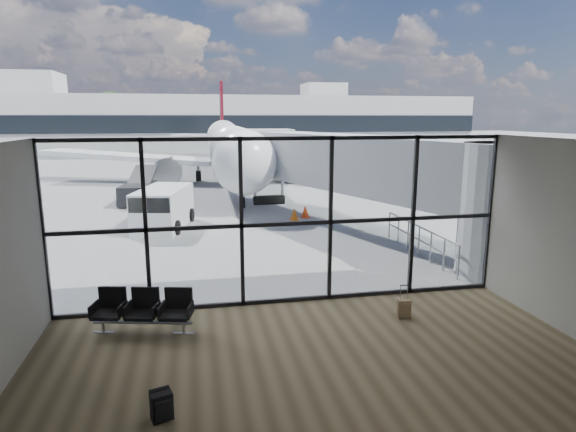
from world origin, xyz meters
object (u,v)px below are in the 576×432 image
object	(u,v)px
service_van	(163,208)
belt_loader	(139,192)
backpack	(162,406)
seating_row	(144,308)
suitcase	(404,309)
airliner	(229,146)

from	to	relation	value
service_van	belt_loader	xyz separation A→B (m)	(-1.76, 6.91, -0.26)
backpack	seating_row	bearing A→B (deg)	81.96
seating_row	backpack	size ratio (longest dim) A/B	4.39
seating_row	suitcase	world-z (taller)	seating_row
service_van	belt_loader	world-z (taller)	belt_loader
suitcase	belt_loader	size ratio (longest dim) A/B	0.19
suitcase	belt_loader	xyz separation A→B (m)	(-8.23, 18.41, 0.42)
suitcase	service_van	xyz separation A→B (m)	(-6.46, 11.50, 0.68)
belt_loader	suitcase	bearing A→B (deg)	-58.62
backpack	belt_loader	distance (m)	21.65
airliner	belt_loader	size ratio (longest dim) A/B	7.42
suitcase	airliner	bearing A→B (deg)	102.75
backpack	suitcase	world-z (taller)	suitcase
backpack	service_van	size ratio (longest dim) A/B	0.12
service_van	belt_loader	bearing A→B (deg)	117.05
backpack	belt_loader	xyz separation A→B (m)	(-2.48, 21.50, 0.42)
backpack	belt_loader	size ratio (longest dim) A/B	0.12
airliner	service_van	xyz separation A→B (m)	(-4.38, -17.20, -1.71)
airliner	service_van	distance (m)	17.83
suitcase	airliner	xyz separation A→B (m)	(-2.08, 28.70, 2.39)
airliner	seating_row	bearing A→B (deg)	-97.13
suitcase	backpack	bearing A→B (deg)	-143.13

